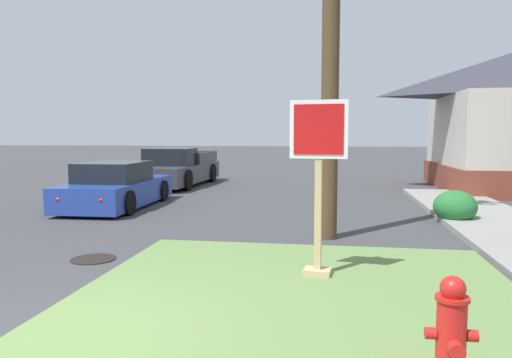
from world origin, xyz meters
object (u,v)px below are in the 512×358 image
(pickup_truck_charcoal, at_px, (177,170))
(stop_sign, at_px, (318,189))
(fire_hydrant, at_px, (451,335))
(parked_sedan_blue, at_px, (116,187))
(manhole_cover, at_px, (93,259))

(pickup_truck_charcoal, bearing_deg, stop_sign, -63.25)
(fire_hydrant, height_order, parked_sedan_blue, parked_sedan_blue)
(stop_sign, distance_m, manhole_cover, 3.82)
(fire_hydrant, distance_m, parked_sedan_blue, 11.03)
(fire_hydrant, xyz_separation_m, pickup_truck_charcoal, (-6.91, 14.35, 0.13))
(stop_sign, height_order, pickup_truck_charcoal, stop_sign)
(parked_sedan_blue, height_order, pickup_truck_charcoal, pickup_truck_charcoal)
(manhole_cover, relative_size, parked_sedan_blue, 0.16)
(manhole_cover, relative_size, pickup_truck_charcoal, 0.13)
(manhole_cover, bearing_deg, pickup_truck_charcoal, 101.62)
(parked_sedan_blue, relative_size, pickup_truck_charcoal, 0.79)
(stop_sign, height_order, parked_sedan_blue, stop_sign)
(stop_sign, bearing_deg, parked_sedan_blue, 133.80)
(stop_sign, distance_m, parked_sedan_blue, 8.23)
(parked_sedan_blue, bearing_deg, pickup_truck_charcoal, 91.54)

